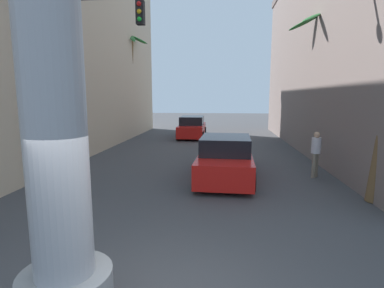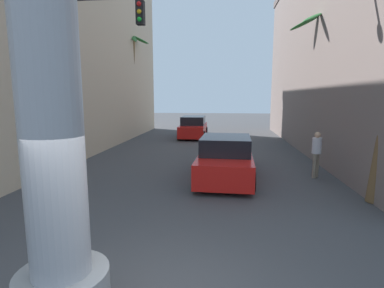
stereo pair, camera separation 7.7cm
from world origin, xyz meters
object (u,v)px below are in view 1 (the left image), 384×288
traffic_light_mast (63,57)px  palm_tree_mid_right (321,75)px  palm_tree_far_left (130,74)px  street_lamp (356,56)px  car_far (192,127)px  pedestrian_mid_right (316,151)px  car_lead (226,158)px

traffic_light_mast → palm_tree_mid_right: size_ratio=0.89×
palm_tree_far_left → street_lamp: bearing=-47.7°
street_lamp → car_far: street_lamp is taller
pedestrian_mid_right → car_far: bearing=118.1°
car_lead → palm_tree_mid_right: (4.39, 3.72, 3.27)m
car_lead → car_far: same height
palm_tree_far_left → traffic_light_mast: bearing=-82.2°
traffic_light_mast → street_lamp: bearing=4.2°
car_lead → palm_tree_far_left: 13.53m
street_lamp → car_lead: (-3.95, 1.01, -3.50)m
palm_tree_mid_right → traffic_light_mast: bearing=-150.6°
traffic_light_mast → palm_tree_mid_right: palm_tree_mid_right is taller
car_lead → car_far: 11.08m
palm_tree_far_left → car_lead: bearing=-57.6°
pedestrian_mid_right → traffic_light_mast: bearing=-167.4°
street_lamp → palm_tree_mid_right: size_ratio=1.02×
car_far → palm_tree_far_left: 6.02m
street_lamp → palm_tree_far_left: palm_tree_far_left is taller
palm_tree_mid_right → palm_tree_far_left: (-11.33, 7.21, 0.66)m
car_far → pedestrian_mid_right: (5.66, -10.61, 0.27)m
palm_tree_mid_right → pedestrian_mid_right: size_ratio=3.96×
car_far → pedestrian_mid_right: 12.03m
traffic_light_mast → palm_tree_mid_right: 11.02m
pedestrian_mid_right → car_lead: bearing=-176.2°
traffic_light_mast → car_far: 13.30m
traffic_light_mast → palm_tree_far_left: (-1.73, 12.62, 0.41)m
car_lead → car_far: (-2.35, 10.83, 0.03)m
palm_tree_far_left → pedestrian_mid_right: 15.26m
street_lamp → car_far: size_ratio=1.56×
palm_tree_far_left → pedestrian_mid_right: size_ratio=4.36×
palm_tree_far_left → pedestrian_mid_right: (10.25, -10.71, -3.63)m
car_lead → palm_tree_far_left: (-6.93, 10.93, 3.93)m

